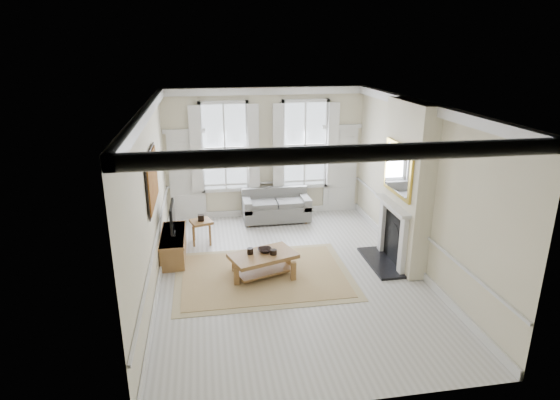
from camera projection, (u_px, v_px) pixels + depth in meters
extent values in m
plane|color=#B7B5AD|center=(290.00, 275.00, 9.43)|extent=(7.20, 7.20, 0.00)
plane|color=white|center=(291.00, 104.00, 8.34)|extent=(7.20, 7.20, 0.00)
plane|color=beige|center=(265.00, 153.00, 12.25)|extent=(5.20, 0.00, 5.20)
plane|color=beige|center=(150.00, 202.00, 8.48)|extent=(0.00, 7.20, 7.20)
plane|color=beige|center=(419.00, 188.00, 9.29)|extent=(0.00, 7.20, 7.20)
cube|color=silver|center=(187.00, 177.00, 12.07)|extent=(0.90, 0.08, 2.30)
cube|color=silver|center=(340.00, 170.00, 12.71)|extent=(0.90, 0.08, 2.30)
cube|color=#9E661B|center=(152.00, 179.00, 8.65)|extent=(0.05, 1.66, 1.06)
cube|color=beige|center=(407.00, 186.00, 9.45)|extent=(0.35, 1.70, 3.38)
cube|color=black|center=(381.00, 262.00, 9.92)|extent=(0.55, 1.50, 0.05)
cube|color=silver|center=(402.00, 249.00, 9.26)|extent=(0.10, 0.18, 1.15)
cube|color=silver|center=(382.00, 228.00, 10.29)|extent=(0.10, 0.18, 1.15)
cube|color=silver|center=(392.00, 205.00, 9.53)|extent=(0.20, 1.45, 0.06)
cube|color=black|center=(394.00, 239.00, 9.79)|extent=(0.02, 0.92, 1.00)
cube|color=gold|center=(398.00, 169.00, 9.30)|extent=(0.06, 1.26, 1.06)
cube|color=#626260|center=(276.00, 211.00, 12.23)|extent=(1.73, 0.84, 0.39)
cube|color=#626260|center=(274.00, 195.00, 12.41)|extent=(1.73, 0.20, 0.44)
cube|color=#626260|center=(247.00, 205.00, 12.03)|extent=(0.20, 0.84, 0.30)
cube|color=#626260|center=(305.00, 201.00, 12.27)|extent=(0.20, 0.84, 0.30)
cylinder|color=brown|center=(249.00, 225.00, 11.90)|extent=(0.06, 0.06, 0.08)
cylinder|color=brown|center=(301.00, 214.00, 12.69)|extent=(0.06, 0.06, 0.08)
cube|color=brown|center=(201.00, 222.00, 10.79)|extent=(0.57, 0.57, 0.06)
cube|color=brown|center=(194.00, 236.00, 10.68)|extent=(0.05, 0.05, 0.49)
cube|color=brown|center=(210.00, 235.00, 10.74)|extent=(0.05, 0.05, 0.49)
cube|color=brown|center=(194.00, 231.00, 11.01)|extent=(0.05, 0.05, 0.49)
cube|color=brown|center=(209.00, 230.00, 11.07)|extent=(0.05, 0.05, 0.49)
cube|color=tan|center=(263.00, 275.00, 9.39)|extent=(3.50, 2.60, 0.02)
cube|color=brown|center=(263.00, 256.00, 9.25)|extent=(1.45, 1.12, 0.08)
cube|color=brown|center=(237.00, 275.00, 8.99)|extent=(0.10, 0.10, 0.40)
cube|color=brown|center=(292.00, 271.00, 9.16)|extent=(0.10, 0.10, 0.40)
cube|color=brown|center=(235.00, 263.00, 9.50)|extent=(0.10, 0.10, 0.40)
cube|color=brown|center=(287.00, 259.00, 9.67)|extent=(0.10, 0.10, 0.40)
cylinder|color=black|center=(250.00, 251.00, 9.23)|extent=(0.12, 0.12, 0.12)
cylinder|color=black|center=(273.00, 252.00, 9.21)|extent=(0.14, 0.14, 0.10)
imported|color=black|center=(265.00, 250.00, 9.33)|extent=(0.30, 0.30, 0.07)
cube|color=brown|center=(174.00, 245.00, 10.14)|extent=(0.49, 1.52, 0.54)
cube|color=black|center=(174.00, 233.00, 10.05)|extent=(0.08, 0.30, 0.03)
cube|color=black|center=(172.00, 216.00, 9.93)|extent=(0.05, 0.90, 0.55)
cube|color=black|center=(174.00, 216.00, 9.93)|extent=(0.01, 0.83, 0.49)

